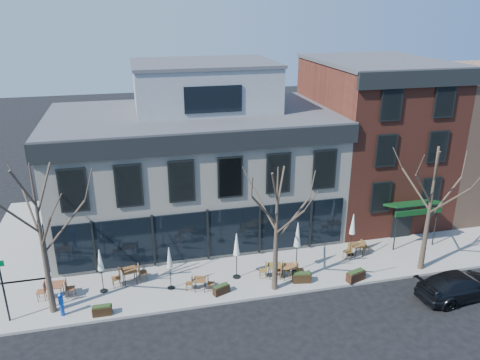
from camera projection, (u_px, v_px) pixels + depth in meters
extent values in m
plane|color=black|center=(208.00, 262.00, 28.52)|extent=(120.00, 120.00, 0.00)
cube|color=gray|center=(270.00, 272.00, 27.25)|extent=(33.50, 4.70, 0.15)
cube|color=gray|center=(28.00, 236.00, 31.50)|extent=(4.50, 12.00, 0.15)
cube|color=silver|center=(194.00, 173.00, 31.65)|extent=(18.00, 10.00, 8.00)
cube|color=#47474C|center=(192.00, 114.00, 30.22)|extent=(18.30, 10.30, 0.30)
cube|color=black|center=(205.00, 143.00, 25.74)|extent=(18.30, 0.25, 1.10)
cube|color=black|center=(43.00, 130.00, 28.40)|extent=(0.25, 10.30, 1.10)
cube|color=black|center=(208.00, 234.00, 27.79)|extent=(17.20, 0.12, 3.00)
cube|color=black|center=(55.00, 221.00, 29.51)|extent=(0.12, 7.50, 3.00)
cube|color=gray|center=(204.00, 87.00, 30.79)|extent=(9.00, 6.50, 3.00)
cube|color=maroon|center=(371.00, 139.00, 33.95)|extent=(8.00, 10.00, 11.00)
cube|color=#47474C|center=(379.00, 61.00, 31.99)|extent=(8.20, 10.20, 0.25)
cube|color=black|center=(422.00, 79.00, 27.49)|extent=(8.20, 0.25, 1.00)
cube|color=#0B3413|center=(412.00, 204.00, 29.56)|extent=(3.20, 1.66, 0.67)
cube|color=black|center=(402.00, 222.00, 30.87)|extent=(1.40, 0.10, 2.50)
cube|color=#8C664C|center=(479.00, 134.00, 37.22)|extent=(12.00, 12.00, 10.00)
cone|color=#382B21|center=(42.00, 242.00, 22.30)|extent=(0.34, 0.34, 7.92)
cylinder|color=#382B21|center=(64.00, 227.00, 22.50)|extent=(2.23, 0.50, 2.48)
cylinder|color=#382B21|center=(32.00, 215.00, 22.72)|extent=(1.03, 2.05, 2.14)
cylinder|color=#382B21|center=(16.00, 217.00, 21.29)|extent=(1.80, 0.75, 2.21)
cylinder|color=#382B21|center=(46.00, 232.00, 21.19)|extent=(1.03, 2.04, 2.28)
cone|color=#382B21|center=(276.00, 231.00, 24.33)|extent=(0.34, 0.34, 7.04)
cylinder|color=#382B21|center=(293.00, 219.00, 24.51)|extent=(2.00, 0.46, 2.21)
cylinder|color=#382B21|center=(265.00, 209.00, 24.70)|extent=(0.93, 1.84, 1.91)
cylinder|color=#382B21|center=(264.00, 210.00, 23.43)|extent=(1.61, 0.68, 1.97)
cylinder|color=#382B21|center=(290.00, 223.00, 23.34)|extent=(0.93, 1.83, 2.03)
cone|color=#382B21|center=(429.00, 210.00, 26.21)|extent=(0.34, 0.34, 7.48)
cylinder|color=#382B21|center=(445.00, 199.00, 26.41)|extent=(2.12, 0.48, 2.35)
cylinder|color=#382B21|center=(416.00, 189.00, 26.61)|extent=(0.98, 1.94, 2.03)
cylinder|color=#382B21|center=(424.00, 189.00, 25.26)|extent=(1.71, 0.71, 2.09)
cylinder|color=#382B21|center=(449.00, 201.00, 25.16)|extent=(0.98, 1.94, 2.16)
cylinder|color=black|center=(4.00, 291.00, 22.39)|extent=(0.10, 0.10, 3.40)
imported|color=black|center=(459.00, 285.00, 24.87)|extent=(5.04, 2.49, 1.41)
cylinder|color=#0C369E|center=(62.00, 309.00, 23.26)|extent=(0.20, 0.20, 0.71)
cube|color=#0C369E|center=(61.00, 299.00, 23.04)|extent=(0.24, 0.21, 0.51)
cone|color=#0C369E|center=(60.00, 294.00, 22.94)|extent=(0.26, 0.26, 0.12)
cube|color=brown|center=(55.00, 285.00, 24.45)|extent=(0.81, 0.81, 0.04)
cylinder|color=black|center=(49.00, 296.00, 24.25)|extent=(0.04, 0.04, 0.81)
cylinder|color=black|center=(61.00, 294.00, 24.37)|extent=(0.04, 0.04, 0.81)
cylinder|color=black|center=(51.00, 289.00, 24.83)|extent=(0.04, 0.04, 0.81)
cylinder|color=black|center=(63.00, 288.00, 24.95)|extent=(0.04, 0.04, 0.81)
cube|color=brown|center=(129.00, 270.00, 25.77)|extent=(0.93, 0.93, 0.05)
cylinder|color=black|center=(125.00, 281.00, 25.52)|extent=(0.05, 0.05, 0.82)
cylinder|color=black|center=(137.00, 278.00, 25.77)|extent=(0.05, 0.05, 0.82)
cylinder|color=black|center=(123.00, 275.00, 26.07)|extent=(0.05, 0.05, 0.82)
cylinder|color=black|center=(134.00, 273.00, 26.31)|extent=(0.05, 0.05, 0.82)
cube|color=brown|center=(200.00, 279.00, 25.21)|extent=(0.78, 0.78, 0.04)
cylinder|color=black|center=(195.00, 287.00, 25.10)|extent=(0.04, 0.04, 0.66)
cylinder|color=black|center=(204.00, 287.00, 25.09)|extent=(0.04, 0.04, 0.66)
cylinder|color=black|center=(196.00, 282.00, 25.57)|extent=(0.04, 0.04, 0.66)
cylinder|color=black|center=(205.00, 282.00, 25.57)|extent=(0.04, 0.04, 0.66)
cube|color=brown|center=(275.00, 266.00, 26.39)|extent=(0.81, 0.81, 0.04)
cylinder|color=black|center=(270.00, 274.00, 26.23)|extent=(0.04, 0.04, 0.73)
cylinder|color=black|center=(280.00, 274.00, 26.28)|extent=(0.04, 0.04, 0.73)
cylinder|color=black|center=(269.00, 269.00, 26.77)|extent=(0.04, 0.04, 0.73)
cylinder|color=black|center=(279.00, 268.00, 26.81)|extent=(0.04, 0.04, 0.73)
cube|color=brown|center=(289.00, 266.00, 26.32)|extent=(0.81, 0.81, 0.04)
cylinder|color=black|center=(285.00, 275.00, 26.16)|extent=(0.04, 0.04, 0.74)
cylinder|color=black|center=(295.00, 274.00, 26.21)|extent=(0.04, 0.04, 0.74)
cylinder|color=black|center=(283.00, 270.00, 26.69)|extent=(0.04, 0.04, 0.74)
cylinder|color=black|center=(293.00, 269.00, 26.75)|extent=(0.04, 0.04, 0.74)
cube|color=brown|center=(357.00, 245.00, 28.59)|extent=(0.87, 0.87, 0.04)
cylinder|color=black|center=(355.00, 254.00, 28.36)|extent=(0.04, 0.04, 0.75)
cylinder|color=black|center=(363.00, 252.00, 28.60)|extent=(0.04, 0.04, 0.75)
cylinder|color=black|center=(349.00, 250.00, 28.85)|extent=(0.04, 0.04, 0.75)
cylinder|color=black|center=(357.00, 248.00, 29.09)|extent=(0.04, 0.04, 0.75)
cylinder|color=black|center=(104.00, 291.00, 25.31)|extent=(0.41, 0.41, 0.06)
cylinder|color=black|center=(102.00, 275.00, 24.96)|extent=(0.05, 0.05, 2.05)
cone|color=white|center=(100.00, 260.00, 24.63)|extent=(0.33, 0.33, 1.21)
cylinder|color=black|center=(171.00, 288.00, 25.59)|extent=(0.40, 0.40, 0.06)
cylinder|color=black|center=(170.00, 272.00, 25.24)|extent=(0.05, 0.05, 2.02)
cone|color=beige|center=(169.00, 257.00, 24.91)|extent=(0.33, 0.33, 1.20)
cylinder|color=black|center=(237.00, 277.00, 26.61)|extent=(0.45, 0.45, 0.06)
cylinder|color=black|center=(237.00, 260.00, 26.23)|extent=(0.05, 0.05, 2.24)
cone|color=white|center=(236.00, 244.00, 25.87)|extent=(0.37, 0.37, 1.32)
cylinder|color=black|center=(296.00, 270.00, 27.28)|extent=(0.49, 0.49, 0.07)
cylinder|color=black|center=(297.00, 252.00, 26.85)|extent=(0.06, 0.06, 2.47)
cone|color=beige|center=(298.00, 234.00, 26.46)|extent=(0.40, 0.40, 1.46)
cylinder|color=black|center=(350.00, 254.00, 29.03)|extent=(0.44, 0.44, 0.06)
cylinder|color=black|center=(351.00, 239.00, 28.65)|extent=(0.05, 0.05, 2.21)
cone|color=silver|center=(353.00, 224.00, 28.29)|extent=(0.36, 0.36, 1.30)
cube|color=black|center=(102.00, 311.00, 23.34)|extent=(0.96, 0.39, 0.48)
cube|color=#1E3314|center=(102.00, 306.00, 23.24)|extent=(0.87, 0.31, 0.08)
cube|color=black|center=(221.00, 290.00, 25.06)|extent=(0.99, 0.68, 0.46)
cube|color=#1E3314|center=(221.00, 286.00, 24.97)|extent=(0.87, 0.58, 0.07)
cube|color=black|center=(302.00, 278.00, 26.09)|extent=(1.10, 0.60, 0.52)
cube|color=#1E3314|center=(302.00, 273.00, 25.99)|extent=(0.98, 0.50, 0.08)
cube|color=#321B10|center=(356.00, 276.00, 26.23)|extent=(1.18, 0.74, 0.55)
cube|color=#1E3314|center=(356.00, 272.00, 26.12)|extent=(1.05, 0.63, 0.09)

